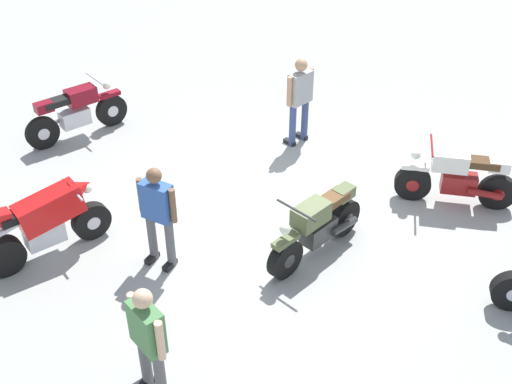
% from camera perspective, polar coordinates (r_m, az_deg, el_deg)
% --- Properties ---
extents(ground_plane, '(40.00, 40.00, 0.00)m').
position_cam_1_polar(ground_plane, '(10.14, 2.44, -2.02)').
color(ground_plane, '#9E9E99').
extents(motorcycle_olive_vintage, '(1.58, 1.40, 1.07)m').
position_cam_1_polar(motorcycle_olive_vintage, '(9.12, 5.64, -3.20)').
color(motorcycle_olive_vintage, black).
rests_on(motorcycle_olive_vintage, ground).
extents(motorcycle_red_sportbike, '(1.74, 1.22, 1.14)m').
position_cam_1_polar(motorcycle_red_sportbike, '(9.50, -18.70, -2.60)').
color(motorcycle_red_sportbike, black).
rests_on(motorcycle_red_sportbike, ground).
extents(motorcycle_maroon_cruiser, '(1.78, 1.29, 1.09)m').
position_cam_1_polar(motorcycle_maroon_cruiser, '(12.51, -16.20, 7.05)').
color(motorcycle_maroon_cruiser, black).
rests_on(motorcycle_maroon_cruiser, ground).
extents(motorcycle_cream_vintage, '(1.92, 0.88, 1.07)m').
position_cam_1_polar(motorcycle_cream_vintage, '(10.63, 17.97, 1.21)').
color(motorcycle_cream_vintage, black).
rests_on(motorcycle_cream_vintage, ground).
extents(person_in_blue_shirt, '(0.58, 0.49, 1.62)m').
position_cam_1_polar(person_in_blue_shirt, '(8.77, -8.99, -1.77)').
color(person_in_blue_shirt, '#59595B').
rests_on(person_in_blue_shirt, ground).
extents(person_in_green_shirt, '(0.50, 0.57, 1.62)m').
position_cam_1_polar(person_in_green_shirt, '(7.05, -9.87, -13.06)').
color(person_in_green_shirt, '#59595B').
rests_on(person_in_green_shirt, ground).
extents(person_in_gray_shirt, '(0.57, 0.53, 1.71)m').
position_cam_1_polar(person_in_gray_shirt, '(11.62, 4.03, 8.77)').
color(person_in_gray_shirt, '#384772').
rests_on(person_in_gray_shirt, ground).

